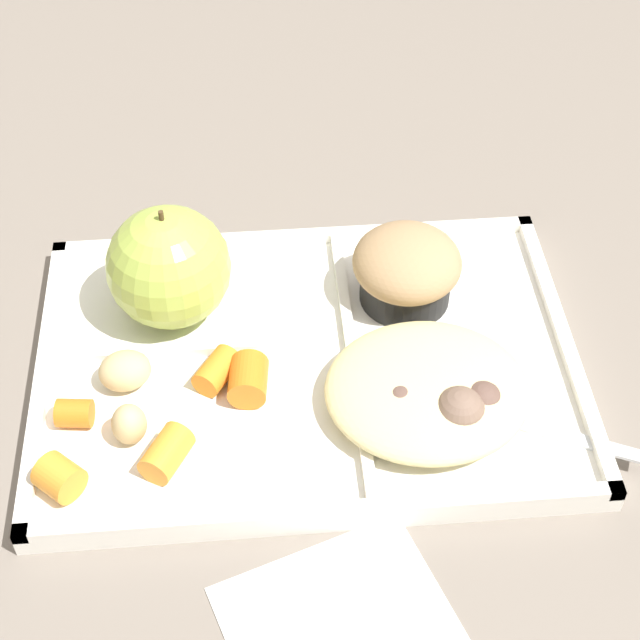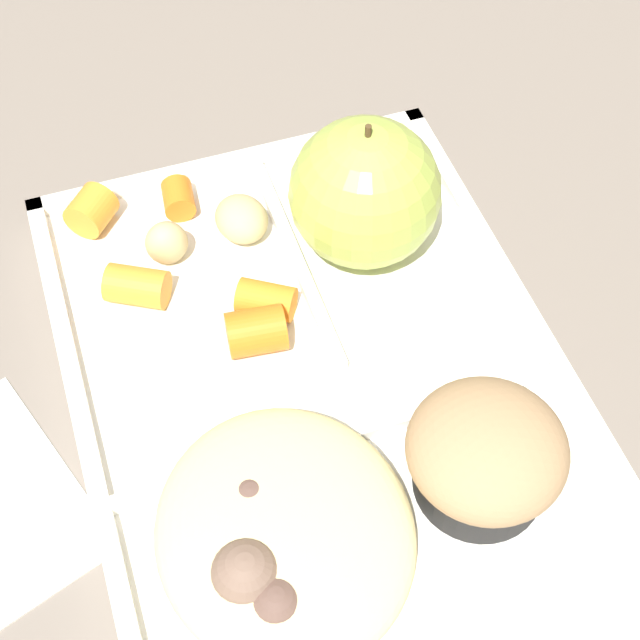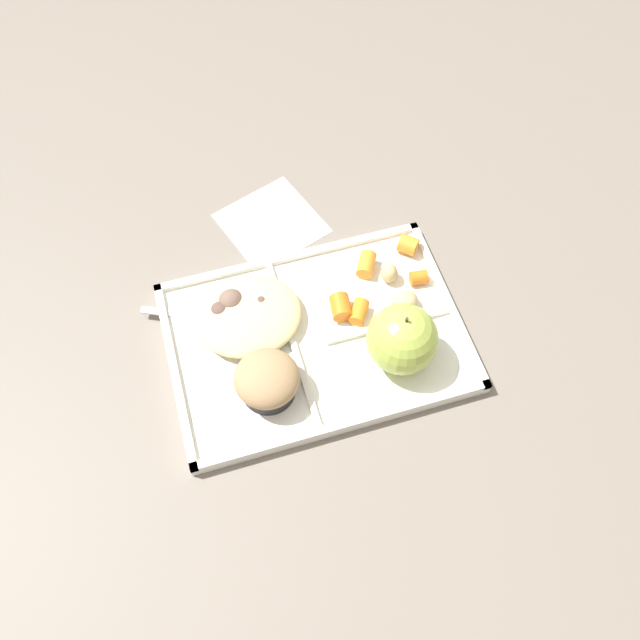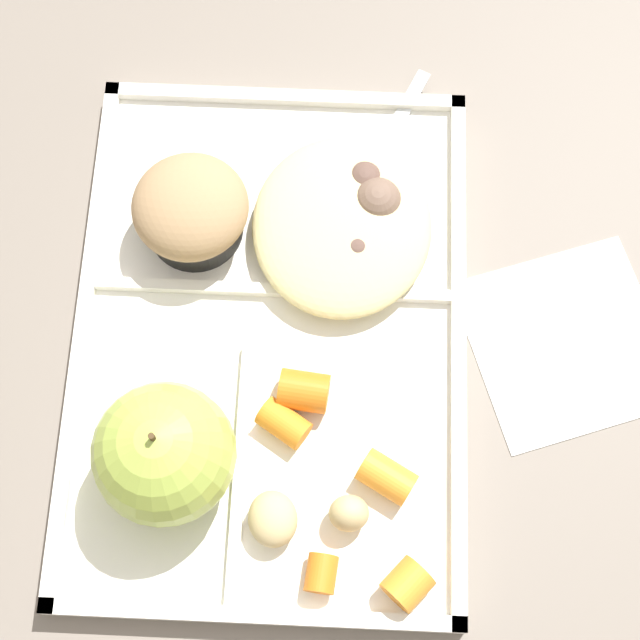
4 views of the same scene
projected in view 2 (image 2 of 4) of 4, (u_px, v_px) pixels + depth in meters
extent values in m
plane|color=slate|center=(323.00, 405.00, 0.52)|extent=(6.00, 6.00, 0.00)
cube|color=white|center=(323.00, 399.00, 0.52)|extent=(0.37, 0.26, 0.01)
cube|color=white|center=(90.00, 456.00, 0.49)|extent=(0.37, 0.01, 0.01)
cube|color=white|center=(536.00, 328.00, 0.53)|extent=(0.37, 0.01, 0.01)
cube|color=white|center=(232.00, 162.00, 0.61)|extent=(0.01, 0.26, 0.01)
cube|color=white|center=(343.00, 437.00, 0.49)|extent=(0.01, 0.24, 0.01)
cube|color=white|center=(295.00, 256.00, 0.56)|extent=(0.17, 0.01, 0.01)
sphere|color=#A8C14C|center=(365.00, 193.00, 0.54)|extent=(0.09, 0.09, 0.09)
cylinder|color=#4C381E|center=(368.00, 134.00, 0.50)|extent=(0.00, 0.00, 0.01)
cylinder|color=black|center=(481.00, 471.00, 0.47)|extent=(0.07, 0.07, 0.03)
ellipsoid|color=tan|center=(487.00, 449.00, 0.45)|extent=(0.08, 0.08, 0.04)
cylinder|color=orange|center=(266.00, 300.00, 0.54)|extent=(0.03, 0.04, 0.02)
cylinder|color=orange|center=(178.00, 198.00, 0.58)|extent=(0.02, 0.02, 0.02)
cylinder|color=orange|center=(256.00, 331.00, 0.52)|extent=(0.03, 0.03, 0.03)
cylinder|color=orange|center=(137.00, 286.00, 0.54)|extent=(0.04, 0.04, 0.02)
cylinder|color=orange|center=(91.00, 211.00, 0.57)|extent=(0.03, 0.03, 0.02)
ellipsoid|color=tan|center=(242.00, 219.00, 0.57)|extent=(0.04, 0.04, 0.02)
ellipsoid|color=tan|center=(167.00, 243.00, 0.56)|extent=(0.02, 0.03, 0.03)
ellipsoid|color=beige|center=(285.00, 531.00, 0.45)|extent=(0.14, 0.12, 0.03)
sphere|color=brown|center=(277.00, 606.00, 0.43)|extent=(0.03, 0.03, 0.03)
sphere|color=#755B4C|center=(247.00, 576.00, 0.43)|extent=(0.04, 0.04, 0.04)
sphere|color=brown|center=(252.00, 502.00, 0.46)|extent=(0.03, 0.03, 0.03)
cube|color=silver|center=(284.00, 615.00, 0.44)|extent=(0.03, 0.03, 0.00)
cylinder|color=silver|center=(308.00, 563.00, 0.45)|extent=(0.02, 0.01, 0.00)
cylinder|color=silver|center=(290.00, 562.00, 0.46)|extent=(0.02, 0.01, 0.00)
cylinder|color=silver|center=(273.00, 560.00, 0.46)|extent=(0.02, 0.01, 0.00)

